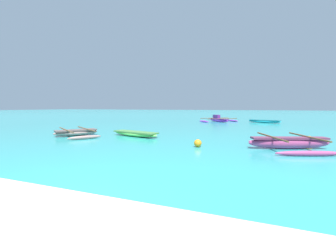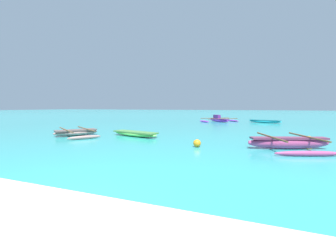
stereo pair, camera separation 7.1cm
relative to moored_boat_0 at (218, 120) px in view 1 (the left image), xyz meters
The scene contains 8 objects.
ground_plane 24.43m from the moored_boat_0, 87.50° to the right, with size 240.00×240.00×0.00m.
moored_boat_0 is the anchor object (origin of this frame).
moored_boat_1 5.03m from the moored_boat_0, ahead, with size 3.50×1.78×0.32m.
moored_boat_2 15.20m from the moored_boat_0, 100.12° to the right, with size 3.42×1.60×0.29m.
moored_boat_3 17.02m from the moored_boat_0, 71.50° to the right, with size 3.37×3.72×0.55m.
moored_boat_4 17.18m from the moored_boat_0, 111.30° to the right, with size 4.31×3.70×0.43m.
mooring_buoy_0 17.20m from the moored_boat_0, 84.35° to the right, with size 0.34×0.34×0.34m.
mooring_buoy_1 15.46m from the moored_boat_0, 64.91° to the right, with size 0.34×0.34×0.34m.
Camera 1 is at (2.96, -2.35, 1.78)m, focal length 24.00 mm.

